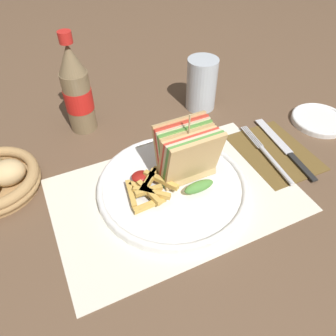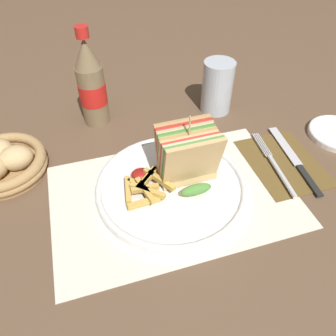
{
  "view_description": "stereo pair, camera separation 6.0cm",
  "coord_description": "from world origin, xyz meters",
  "px_view_note": "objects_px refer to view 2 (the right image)",
  "views": [
    {
      "loc": [
        -0.18,
        -0.39,
        0.46
      ],
      "look_at": [
        0.01,
        -0.0,
        0.04
      ],
      "focal_mm": 35.0,
      "sensor_mm": 36.0,
      "label": 1
    },
    {
      "loc": [
        -0.12,
        -0.41,
        0.46
      ],
      "look_at": [
        0.01,
        -0.0,
        0.04
      ],
      "focal_mm": 35.0,
      "sensor_mm": 36.0,
      "label": 2
    }
  ],
  "objects_px": {
    "plate_main": "(171,187)",
    "glass_near": "(217,87)",
    "knife": "(294,159)",
    "bread_basket": "(3,163)",
    "club_sandwich": "(188,157)",
    "coke_bottle_near": "(91,85)",
    "fork": "(277,169)"
  },
  "relations": [
    {
      "from": "coke_bottle_near",
      "to": "glass_near",
      "type": "bearing_deg",
      "value": -7.53
    },
    {
      "from": "plate_main",
      "to": "knife",
      "type": "relative_size",
      "value": 1.34
    },
    {
      "from": "fork",
      "to": "knife",
      "type": "height_order",
      "value": "fork"
    },
    {
      "from": "club_sandwich",
      "to": "coke_bottle_near",
      "type": "bearing_deg",
      "value": 117.47
    },
    {
      "from": "fork",
      "to": "bread_basket",
      "type": "bearing_deg",
      "value": 168.67
    },
    {
      "from": "knife",
      "to": "coke_bottle_near",
      "type": "bearing_deg",
      "value": 150.06
    },
    {
      "from": "plate_main",
      "to": "glass_near",
      "type": "bearing_deg",
      "value": 50.74
    },
    {
      "from": "bread_basket",
      "to": "plate_main",
      "type": "bearing_deg",
      "value": -25.68
    },
    {
      "from": "plate_main",
      "to": "knife",
      "type": "distance_m",
      "value": 0.26
    },
    {
      "from": "fork",
      "to": "glass_near",
      "type": "bearing_deg",
      "value": 103.12
    },
    {
      "from": "fork",
      "to": "glass_near",
      "type": "height_order",
      "value": "glass_near"
    },
    {
      "from": "knife",
      "to": "glass_near",
      "type": "height_order",
      "value": "glass_near"
    },
    {
      "from": "club_sandwich",
      "to": "plate_main",
      "type": "bearing_deg",
      "value": -167.08
    },
    {
      "from": "club_sandwich",
      "to": "fork",
      "type": "xyz_separation_m",
      "value": [
        0.18,
        -0.02,
        -0.06
      ]
    },
    {
      "from": "knife",
      "to": "bread_basket",
      "type": "distance_m",
      "value": 0.58
    },
    {
      "from": "plate_main",
      "to": "knife",
      "type": "bearing_deg",
      "value": 0.37
    },
    {
      "from": "glass_near",
      "to": "knife",
      "type": "bearing_deg",
      "value": -70.09
    },
    {
      "from": "plate_main",
      "to": "fork",
      "type": "height_order",
      "value": "plate_main"
    },
    {
      "from": "plate_main",
      "to": "club_sandwich",
      "type": "bearing_deg",
      "value": 12.92
    },
    {
      "from": "plate_main",
      "to": "bread_basket",
      "type": "bearing_deg",
      "value": 154.32
    },
    {
      "from": "coke_bottle_near",
      "to": "fork",
      "type": "bearing_deg",
      "value": -41.37
    },
    {
      "from": "knife",
      "to": "coke_bottle_near",
      "type": "relative_size",
      "value": 0.95
    },
    {
      "from": "plate_main",
      "to": "glass_near",
      "type": "xyz_separation_m",
      "value": [
        0.18,
        0.22,
        0.05
      ]
    },
    {
      "from": "plate_main",
      "to": "glass_near",
      "type": "distance_m",
      "value": 0.29
    },
    {
      "from": "plate_main",
      "to": "club_sandwich",
      "type": "xyz_separation_m",
      "value": [
        0.03,
        0.01,
        0.06
      ]
    },
    {
      "from": "knife",
      "to": "coke_bottle_near",
      "type": "xyz_separation_m",
      "value": [
        -0.36,
        0.26,
        0.09
      ]
    },
    {
      "from": "coke_bottle_near",
      "to": "bread_basket",
      "type": "bearing_deg",
      "value": -148.91
    },
    {
      "from": "plate_main",
      "to": "fork",
      "type": "xyz_separation_m",
      "value": [
        0.21,
        -0.01,
        -0.0
      ]
    },
    {
      "from": "plate_main",
      "to": "fork",
      "type": "bearing_deg",
      "value": -3.72
    },
    {
      "from": "club_sandwich",
      "to": "knife",
      "type": "distance_m",
      "value": 0.24
    },
    {
      "from": "fork",
      "to": "glass_near",
      "type": "xyz_separation_m",
      "value": [
        -0.03,
        0.24,
        0.05
      ]
    },
    {
      "from": "knife",
      "to": "coke_bottle_near",
      "type": "distance_m",
      "value": 0.45
    }
  ]
}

